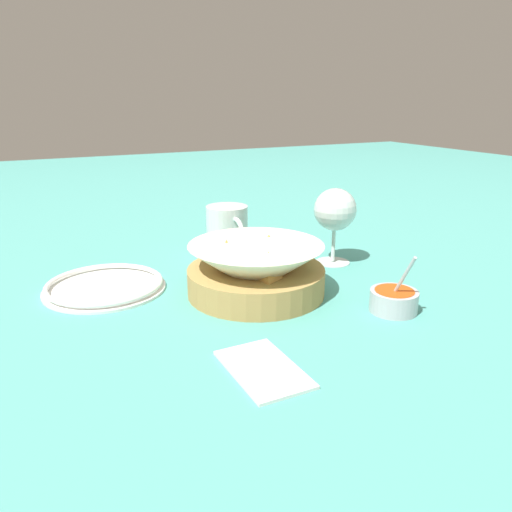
{
  "coord_description": "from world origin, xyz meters",
  "views": [
    {
      "loc": [
        0.69,
        -0.35,
        0.3
      ],
      "look_at": [
        0.02,
        -0.02,
        0.06
      ],
      "focal_mm": 35.0,
      "sensor_mm": 36.0,
      "label": 1
    }
  ],
  "objects_px": {
    "food_basket": "(256,272)",
    "sauce_cup": "(394,300)",
    "beer_mug": "(228,231)",
    "side_plate": "(105,286)",
    "wine_glass": "(335,212)"
  },
  "relations": [
    {
      "from": "food_basket",
      "to": "beer_mug",
      "type": "relative_size",
      "value": 1.81
    },
    {
      "from": "sauce_cup",
      "to": "side_plate",
      "type": "distance_m",
      "value": 0.46
    },
    {
      "from": "food_basket",
      "to": "beer_mug",
      "type": "bearing_deg",
      "value": 168.33
    },
    {
      "from": "food_basket",
      "to": "side_plate",
      "type": "distance_m",
      "value": 0.25
    },
    {
      "from": "beer_mug",
      "to": "sauce_cup",
      "type": "bearing_deg",
      "value": 15.85
    },
    {
      "from": "wine_glass",
      "to": "food_basket",
      "type": "bearing_deg",
      "value": -69.82
    },
    {
      "from": "food_basket",
      "to": "sauce_cup",
      "type": "height_order",
      "value": "sauce_cup"
    },
    {
      "from": "beer_mug",
      "to": "food_basket",
      "type": "bearing_deg",
      "value": -11.67
    },
    {
      "from": "wine_glass",
      "to": "side_plate",
      "type": "distance_m",
      "value": 0.43
    },
    {
      "from": "side_plate",
      "to": "wine_glass",
      "type": "bearing_deg",
      "value": 83.26
    },
    {
      "from": "beer_mug",
      "to": "side_plate",
      "type": "distance_m",
      "value": 0.28
    },
    {
      "from": "sauce_cup",
      "to": "beer_mug",
      "type": "relative_size",
      "value": 0.78
    },
    {
      "from": "food_basket",
      "to": "sauce_cup",
      "type": "bearing_deg",
      "value": 44.73
    },
    {
      "from": "sauce_cup",
      "to": "side_plate",
      "type": "relative_size",
      "value": 0.48
    },
    {
      "from": "sauce_cup",
      "to": "beer_mug",
      "type": "xyz_separation_m",
      "value": [
        -0.37,
        -0.11,
        0.03
      ]
    }
  ]
}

